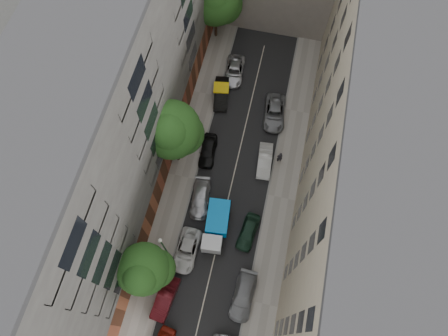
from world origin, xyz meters
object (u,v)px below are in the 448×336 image
(car_left_3, at_px, (200,198))
(lamp_post, at_px, (164,246))
(car_left_2, at_px, (187,250))
(car_right_2, at_px, (248,232))
(car_left_5, at_px, (221,94))
(tree_far, at_px, (216,1))
(tree_mid, at_px, (172,132))
(car_right_3, at_px, (265,161))
(pedestrian, at_px, (280,157))
(car_left_4, at_px, (208,150))
(car_right_1, at_px, (243,296))
(tree_near, at_px, (144,271))
(car_left_1, at_px, (165,298))
(car_left_6, at_px, (234,71))
(tarp_truck, at_px, (216,226))
(car_right_4, at_px, (274,113))

(car_left_3, height_order, lamp_post, lamp_post)
(car_left_2, distance_m, car_right_2, 6.45)
(car_left_2, distance_m, car_left_5, 18.82)
(tree_far, xyz_separation_m, lamp_post, (1.87, -28.46, -1.70))
(tree_mid, bearing_deg, car_right_3, 10.71)
(lamp_post, relative_size, pedestrian, 3.67)
(car_left_4, height_order, pedestrian, pedestrian)
(car_right_1, bearing_deg, tree_near, -175.23)
(car_left_1, height_order, car_left_6, car_left_1)
(car_left_2, xyz_separation_m, lamp_post, (-1.64, -0.77, 3.50))
(car_left_4, relative_size, car_left_6, 0.88)
(tarp_truck, bearing_deg, car_left_4, 103.95)
(tarp_truck, height_order, car_left_2, tarp_truck)
(car_left_5, xyz_separation_m, tree_mid, (-2.70, -9.16, 5.80))
(car_right_2, distance_m, lamp_post, 8.95)
(car_left_4, xyz_separation_m, car_left_6, (0.56, 11.20, -0.05))
(car_right_1, height_order, lamp_post, lamp_post)
(car_left_2, relative_size, car_right_4, 0.91)
(car_left_2, relative_size, car_right_2, 1.15)
(car_left_6, height_order, tree_near, tree_near)
(tree_near, bearing_deg, pedestrian, 57.74)
(tarp_truck, bearing_deg, car_right_2, -0.80)
(car_left_2, bearing_deg, car_right_4, 73.40)
(tree_near, distance_m, tree_far, 31.11)
(car_left_3, xyz_separation_m, tree_far, (-3.50, 22.09, 5.18))
(tree_near, height_order, tree_far, tree_far)
(car_right_2, relative_size, car_right_3, 0.96)
(car_left_5, relative_size, pedestrian, 2.57)
(car_left_3, relative_size, pedestrian, 2.60)
(car_right_2, bearing_deg, car_right_3, 96.22)
(car_left_2, distance_m, car_right_1, 7.07)
(car_left_5, bearing_deg, car_left_3, -96.08)
(car_right_3, bearing_deg, car_left_3, -139.95)
(car_left_2, relative_size, car_left_5, 1.02)
(car_left_1, height_order, car_left_4, car_left_4)
(car_left_5, bearing_deg, car_right_4, -19.91)
(car_left_1, relative_size, car_left_5, 0.95)
(car_right_3, distance_m, tree_mid, 11.12)
(car_left_1, relative_size, car_right_2, 1.07)
(car_left_2, bearing_deg, tree_mid, 111.51)
(car_left_3, bearing_deg, tree_near, -111.87)
(car_right_1, relative_size, lamp_post, 0.74)
(tree_mid, bearing_deg, car_right_1, -51.93)
(tree_near, bearing_deg, lamp_post, 73.55)
(car_left_5, bearing_deg, car_left_6, 67.93)
(tree_far, distance_m, pedestrian, 19.66)
(tree_far, xyz_separation_m, pedestrian, (10.80, -15.70, -4.81))
(car_left_2, bearing_deg, pedestrian, 60.21)
(tarp_truck, bearing_deg, tree_near, -132.51)
(tarp_truck, xyz_separation_m, pedestrian, (4.94, 9.06, -0.29))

